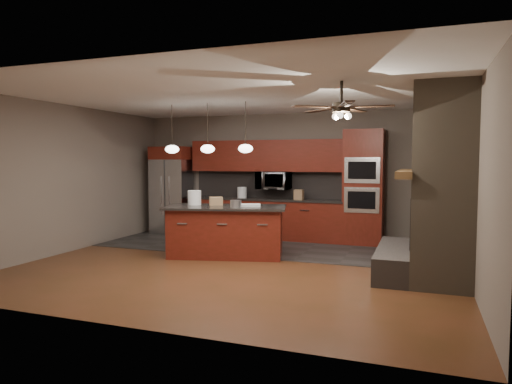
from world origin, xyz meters
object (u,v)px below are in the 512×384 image
at_px(counter_bucket, 242,192).
at_px(counter_box, 299,195).
at_px(refrigerator, 173,190).
at_px(kitchen_island, 226,231).
at_px(cardboard_box, 216,201).
at_px(microwave, 274,180).
at_px(paint_can, 236,204).
at_px(oven_tower, 364,187).
at_px(paint_tray, 249,205).
at_px(white_bucket, 194,198).

xyz_separation_m(counter_bucket, counter_box, (1.35, -0.05, -0.01)).
relative_size(refrigerator, kitchen_island, 0.88).
xyz_separation_m(cardboard_box, counter_box, (1.08, 1.93, 0.01)).
bearing_deg(microwave, paint_can, -89.11).
xyz_separation_m(oven_tower, cardboard_box, (-2.45, -1.97, -0.20)).
xyz_separation_m(refrigerator, cardboard_box, (2.03, -1.90, -0.04)).
bearing_deg(oven_tower, kitchen_island, -136.76).
height_order(paint_tray, counter_bucket, counter_bucket).
height_order(oven_tower, white_bucket, oven_tower).
distance_m(paint_tray, counter_box, 1.97).
xyz_separation_m(kitchen_island, paint_tray, (0.41, 0.11, 0.48)).
bearing_deg(paint_can, counter_bucket, 109.07).
bearing_deg(counter_bucket, kitchen_island, -76.17).
height_order(paint_can, counter_bucket, counter_bucket).
bearing_deg(counter_bucket, cardboard_box, -82.23).
relative_size(refrigerator, cardboard_box, 8.70).
relative_size(refrigerator, counter_bucket, 8.59).
distance_m(paint_can, counter_box, 2.27).
relative_size(white_bucket, paint_tray, 0.67).
distance_m(white_bucket, counter_box, 2.50).
bearing_deg(counter_box, white_bucket, -123.05).
bearing_deg(cardboard_box, oven_tower, 8.07).
xyz_separation_m(paint_tray, counter_bucket, (-0.92, 1.97, 0.08)).
bearing_deg(kitchen_island, counter_bucket, 89.39).
relative_size(kitchen_island, paint_can, 12.03).
bearing_deg(kitchen_island, cardboard_box, 143.47).
relative_size(refrigerator, counter_box, 9.67).
height_order(oven_tower, counter_box, oven_tower).
bearing_deg(paint_can, microwave, 90.89).
height_order(kitchen_island, counter_box, counter_box).
height_order(oven_tower, microwave, oven_tower).
relative_size(paint_can, paint_tray, 0.48).
distance_m(white_bucket, paint_can, 0.93).
distance_m(microwave, counter_bucket, 0.79).
bearing_deg(paint_tray, white_bucket, 164.56).
height_order(refrigerator, kitchen_island, refrigerator).
height_order(microwave, paint_tray, microwave).
distance_m(refrigerator, paint_can, 3.33).
bearing_deg(white_bucket, microwave, 67.48).
bearing_deg(paint_tray, paint_can, -138.57).
bearing_deg(refrigerator, cardboard_box, -43.15).
xyz_separation_m(microwave, counter_box, (0.61, -0.10, -0.29)).
xyz_separation_m(white_bucket, paint_tray, (1.06, 0.09, -0.11)).
distance_m(oven_tower, microwave, 1.98).
distance_m(kitchen_island, paint_can, 0.61).
distance_m(microwave, counter_box, 0.68).
height_order(refrigerator, counter_bucket, refrigerator).
xyz_separation_m(oven_tower, counter_bucket, (-2.72, 0.01, -0.17)).
relative_size(kitchen_island, counter_box, 10.97).
bearing_deg(paint_tray, cardboard_box, 160.48).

